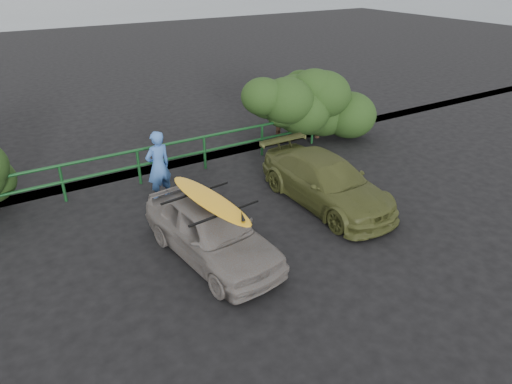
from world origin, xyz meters
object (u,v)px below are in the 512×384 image
olive_vehicle (326,181)px  surfboard (210,200)px  sedan (211,230)px  guardrail (173,159)px  man (158,166)px

olive_vehicle → surfboard: (-3.54, -0.62, 0.75)m
olive_vehicle → surfboard: bearing=-170.6°
sedan → surfboard: 0.72m
guardrail → sedan: size_ratio=3.80×
guardrail → olive_vehicle: (2.69, -3.54, 0.08)m
sedan → olive_vehicle: 3.59m
guardrail → man: man is taller
olive_vehicle → surfboard: 3.67m
guardrail → sedan: sedan is taller
sedan → man: size_ratio=1.97×
man → guardrail: bearing=-136.6°
olive_vehicle → sedan: bearing=-170.6°
guardrail → man: bearing=-125.3°
man → surfboard: size_ratio=0.70×
man → surfboard: (-0.01, -2.99, 0.41)m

